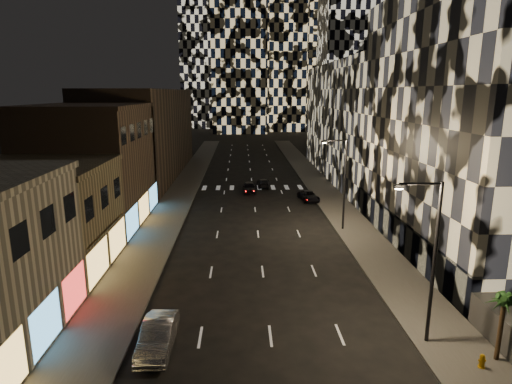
{
  "coord_description": "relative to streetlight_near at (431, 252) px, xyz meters",
  "views": [
    {
      "loc": [
        -1.58,
        -10.85,
        13.57
      ],
      "look_at": [
        -0.46,
        21.49,
        6.0
      ],
      "focal_mm": 30.0,
      "sensor_mm": 36.0,
      "label": 1
    }
  ],
  "objects": [
    {
      "name": "car_dark_rightlane",
      "position": [
        -1.35,
        31.97,
        -4.74
      ],
      "size": [
        2.58,
        4.65,
        1.23
      ],
      "primitive_type": "imported",
      "rotation": [
        0.0,
        0.0,
        0.12
      ],
      "color": "black",
      "rests_on": "ground"
    },
    {
      "name": "car_dark_midlane",
      "position": [
        -8.85,
        36.92,
        -4.63
      ],
      "size": [
        1.74,
        4.26,
        1.45
      ],
      "primitive_type": "imported",
      "rotation": [
        0.0,
        0.0,
        0.01
      ],
      "color": "black",
      "rests_on": "ground"
    },
    {
      "name": "car_silver_parked",
      "position": [
        -14.52,
        -0.04,
        -4.58
      ],
      "size": [
        1.67,
        4.69,
        1.54
      ],
      "primitive_type": "imported",
      "rotation": [
        0.0,
        0.0,
        -0.01
      ],
      "color": "#9E9EA3",
      "rests_on": "ground"
    },
    {
      "name": "retail_tan",
      "position": [
        -25.35,
        11.0,
        -1.35
      ],
      "size": [
        10.0,
        10.0,
        8.0
      ],
      "primitive_type": "cube",
      "color": "olive",
      "rests_on": "ground"
    },
    {
      "name": "curb_left",
      "position": [
        -16.25,
        40.0,
        -5.28
      ],
      "size": [
        0.2,
        120.0,
        0.15
      ],
      "primitive_type": "cube",
      "color": "#4C4C47",
      "rests_on": "ground"
    },
    {
      "name": "curb_right",
      "position": [
        -0.45,
        40.0,
        -5.28
      ],
      "size": [
        0.2,
        120.0,
        0.15
      ],
      "primitive_type": "cube",
      "color": "#4C4C47",
      "rests_on": "ground"
    },
    {
      "name": "streetlight_far",
      "position": [
        0.0,
        20.0,
        0.0
      ],
      "size": [
        2.55,
        0.25,
        9.0
      ],
      "color": "black",
      "rests_on": "sidewalk_right"
    },
    {
      "name": "sidewalk_right",
      "position": [
        1.65,
        40.0,
        -5.28
      ],
      "size": [
        4.0,
        120.0,
        0.15
      ],
      "primitive_type": "cube",
      "color": "#47443F",
      "rests_on": "ground"
    },
    {
      "name": "fire_hydrant",
      "position": [
        2.0,
        -2.43,
        -4.86
      ],
      "size": [
        0.35,
        0.35,
        0.73
      ],
      "rotation": [
        0.0,
        0.0,
        -0.02
      ],
      "color": "#CC8B0B",
      "rests_on": "sidewalk_right"
    },
    {
      "name": "palm_tree",
      "position": [
        3.13,
        -1.79,
        -2.16
      ],
      "size": [
        1.85,
        1.89,
        3.69
      ],
      "color": "#47331E",
      "rests_on": "sidewalk_right"
    },
    {
      "name": "sidewalk_left",
      "position": [
        -18.35,
        40.0,
        -5.28
      ],
      "size": [
        4.0,
        120.0,
        0.15
      ],
      "primitive_type": "cube",
      "color": "#47443F",
      "rests_on": "ground"
    },
    {
      "name": "midrise_filler_right",
      "position": [
        11.65,
        47.0,
        3.65
      ],
      "size": [
        16.0,
        40.0,
        18.0
      ],
      "primitive_type": "cube",
      "color": "#232326",
      "rests_on": "ground"
    },
    {
      "name": "car_dark_oncoming",
      "position": [
        -6.76,
        40.19,
        -4.74
      ],
      "size": [
        1.79,
        4.24,
        1.22
      ],
      "primitive_type": "imported",
      "rotation": [
        0.0,
        0.0,
        3.16
      ],
      "color": "black",
      "rests_on": "ground"
    },
    {
      "name": "midrise_base",
      "position": [
        3.95,
        14.5,
        -3.85
      ],
      "size": [
        0.6,
        25.0,
        3.0
      ],
      "primitive_type": "cube",
      "color": "#383838",
      "rests_on": "ground"
    },
    {
      "name": "retail_brown",
      "position": [
        -25.35,
        23.5,
        0.65
      ],
      "size": [
        10.0,
        15.0,
        12.0
      ],
      "primitive_type": "cube",
      "color": "#4C3B2B",
      "rests_on": "ground"
    },
    {
      "name": "streetlight_near",
      "position": [
        0.0,
        0.0,
        0.0
      ],
      "size": [
        2.55,
        0.25,
        9.0
      ],
      "color": "black",
      "rests_on": "sidewalk_right"
    },
    {
      "name": "retail_filler_left",
      "position": [
        -25.35,
        50.0,
        1.65
      ],
      "size": [
        10.0,
        40.0,
        14.0
      ],
      "primitive_type": "cube",
      "color": "#4C3B2B",
      "rests_on": "ground"
    },
    {
      "name": "midrise_right",
      "position": [
        11.65,
        14.5,
        5.65
      ],
      "size": [
        16.0,
        25.0,
        22.0
      ],
      "primitive_type": "cube",
      "color": "#232326",
      "rests_on": "ground"
    }
  ]
}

